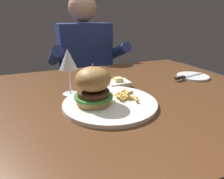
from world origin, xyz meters
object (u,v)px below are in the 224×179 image
Objects in this scene: wine_glass at (68,61)px; table_knife at (187,76)px; butter_dish at (118,83)px; diner_person at (86,81)px; bread_plate at (193,76)px; main_plate at (110,103)px; burger_sandwich at (93,86)px.

table_knife is at bearing -1.53° from wine_glass.
diner_person reaches higher than butter_dish.
wine_glass is 1.85× the size of butter_dish.
bread_plate is 0.05m from table_knife.
bread_plate is (0.50, 0.15, -0.00)m from main_plate.
burger_sandwich is at bearing -71.39° from wine_glass.
bread_plate is 0.80m from diner_person.
table_knife is at bearing -65.65° from diner_person.
table_knife is 0.35m from butter_dish.
table_knife is 0.79m from diner_person.
main_plate is at bearing -55.59° from wine_glass.
butter_dish is at bearing 6.61° from wine_glass.
wine_glass is 0.57m from table_knife.
diner_person reaches higher than wine_glass.
wine_glass is at bearing -109.81° from diner_person.
bread_plate is 1.59× the size of butter_dish.
bread_plate is at bearing 16.15° from main_plate.
bread_plate is 0.78× the size of table_knife.
main_plate is 0.27× the size of diner_person.
wine_glass reaches higher than butter_dish.
main_plate is 0.09m from burger_sandwich.
main_plate is at bearing -163.26° from table_knife.
diner_person reaches higher than bread_plate.
main_plate is 3.33× the size of butter_dish.
main_plate is 0.22m from wine_glass.
burger_sandwich is 0.53m from table_knife.
diner_person is (0.03, 0.65, -0.19)m from butter_dish.
bread_plate is (0.61, -0.01, -0.13)m from wine_glass.
burger_sandwich reaches higher than table_knife.
main_plate is 1.64× the size of table_knife.
burger_sandwich is 0.88m from diner_person.
table_knife is (-0.05, -0.01, 0.01)m from bread_plate.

